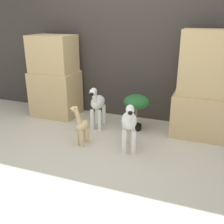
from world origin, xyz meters
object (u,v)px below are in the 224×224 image
at_px(zebra_right, 129,122).
at_px(zebra_left, 97,104).
at_px(potted_palm_front, 136,104).
at_px(giraffe_figurine, 82,125).

relative_size(zebra_right, zebra_left, 1.00).
bearing_deg(zebra_right, potted_palm_front, 97.49).
relative_size(zebra_left, potted_palm_front, 1.23).
bearing_deg(zebra_right, giraffe_figurine, -172.89).
bearing_deg(potted_palm_front, zebra_right, -82.51).
xyz_separation_m(zebra_right, zebra_left, (-0.65, 0.53, 0.00)).
distance_m(zebra_right, potted_palm_front, 0.65).
height_order(zebra_right, zebra_left, same).
xyz_separation_m(zebra_left, giraffe_figurine, (0.04, -0.61, -0.10)).
height_order(zebra_right, giraffe_figurine, zebra_right).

